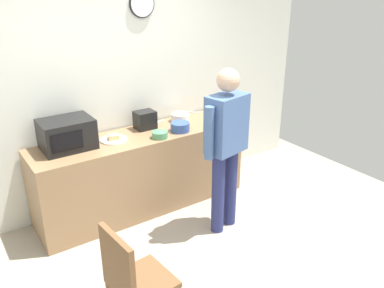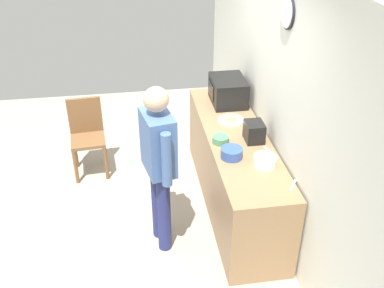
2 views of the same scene
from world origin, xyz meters
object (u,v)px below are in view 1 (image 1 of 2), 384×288
at_px(salad_bowl, 180,117).
at_px(toaster, 145,120).
at_px(spoon_utensil, 159,122).
at_px(wooden_chair, 133,281).
at_px(microwave, 67,134).
at_px(fork_utensil, 196,112).
at_px(person_standing, 226,140).
at_px(sandwich_plate, 114,139).
at_px(mixing_bowl, 160,135).
at_px(cereal_bowl, 180,127).

height_order(salad_bowl, toaster, toaster).
bearing_deg(salad_bowl, toaster, 177.46).
height_order(spoon_utensil, wooden_chair, wooden_chair).
relative_size(toaster, wooden_chair, 0.23).
bearing_deg(microwave, fork_utensil, 6.83).
relative_size(microwave, person_standing, 0.29).
relative_size(microwave, salad_bowl, 2.32).
distance_m(sandwich_plate, mixing_bowl, 0.48).
bearing_deg(cereal_bowl, sandwich_plate, 167.32).
bearing_deg(cereal_bowl, salad_bowl, 57.00).
distance_m(mixing_bowl, wooden_chair, 1.80).
bearing_deg(wooden_chair, sandwich_plate, 69.32).
bearing_deg(wooden_chair, salad_bowl, 48.88).
xyz_separation_m(salad_bowl, mixing_bowl, (-0.46, -0.32, -0.01)).
height_order(salad_bowl, person_standing, person_standing).
height_order(microwave, mixing_bowl, microwave).
height_order(microwave, salad_bowl, microwave).
height_order(person_standing, wooden_chair, person_standing).
relative_size(salad_bowl, toaster, 0.98).
xyz_separation_m(cereal_bowl, person_standing, (0.08, -0.70, 0.06)).
xyz_separation_m(cereal_bowl, wooden_chair, (-1.33, -1.45, -0.41)).
distance_m(mixing_bowl, toaster, 0.35).
xyz_separation_m(salad_bowl, cereal_bowl, (-0.18, -0.27, 0.00)).
distance_m(microwave, toaster, 0.90).
bearing_deg(microwave, mixing_bowl, -16.96).
xyz_separation_m(microwave, sandwich_plate, (0.46, -0.06, -0.13)).
relative_size(cereal_bowl, wooden_chair, 0.22).
distance_m(microwave, fork_utensil, 1.71).
relative_size(mixing_bowl, toaster, 0.76).
xyz_separation_m(cereal_bowl, toaster, (-0.28, 0.29, 0.05)).
bearing_deg(spoon_utensil, mixing_bowl, -118.50).
bearing_deg(sandwich_plate, salad_bowl, 7.09).
xyz_separation_m(salad_bowl, wooden_chair, (-1.51, -1.73, -0.41)).
bearing_deg(microwave, wooden_chair, -95.26).
bearing_deg(mixing_bowl, cereal_bowl, 9.04).
bearing_deg(fork_utensil, mixing_bowl, -149.51).
distance_m(fork_utensil, person_standing, 1.21).
height_order(microwave, cereal_bowl, microwave).
height_order(microwave, fork_utensil, microwave).
relative_size(toaster, spoon_utensil, 1.29).
relative_size(mixing_bowl, fork_utensil, 0.99).
bearing_deg(toaster, wooden_chair, -121.08).
relative_size(cereal_bowl, toaster, 0.96).
distance_m(salad_bowl, cereal_bowl, 0.33).
height_order(sandwich_plate, spoon_utensil, sandwich_plate).
bearing_deg(sandwich_plate, microwave, 172.01).
bearing_deg(salad_bowl, mixing_bowl, -145.45).
bearing_deg(cereal_bowl, person_standing, -83.17).
bearing_deg(spoon_utensil, salad_bowl, -27.22).
bearing_deg(microwave, person_standing, -36.29).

